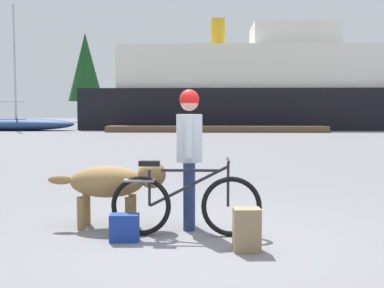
{
  "coord_description": "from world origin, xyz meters",
  "views": [
    {
      "loc": [
        0.07,
        -5.24,
        1.47
      ],
      "look_at": [
        -0.21,
        2.04,
        0.95
      ],
      "focal_mm": 44.46,
      "sensor_mm": 36.0,
      "label": 1
    }
  ],
  "objects_px": {
    "handbag_pannier": "(124,228)",
    "ferry_boat": "(260,90)",
    "bicycle": "(185,204)",
    "sailboat_moored": "(16,124)",
    "backpack": "(247,230)",
    "person_cyclist": "(189,145)",
    "dog": "(114,182)"
  },
  "relations": [
    {
      "from": "bicycle",
      "to": "handbag_pannier",
      "type": "bearing_deg",
      "value": -159.36
    },
    {
      "from": "person_cyclist",
      "to": "dog",
      "type": "height_order",
      "value": "person_cyclist"
    },
    {
      "from": "person_cyclist",
      "to": "ferry_boat",
      "type": "relative_size",
      "value": 0.06
    },
    {
      "from": "bicycle",
      "to": "ferry_boat",
      "type": "relative_size",
      "value": 0.07
    },
    {
      "from": "dog",
      "to": "handbag_pannier",
      "type": "height_order",
      "value": "dog"
    },
    {
      "from": "bicycle",
      "to": "backpack",
      "type": "height_order",
      "value": "bicycle"
    },
    {
      "from": "handbag_pannier",
      "to": "ferry_boat",
      "type": "bearing_deg",
      "value": 81.51
    },
    {
      "from": "ferry_boat",
      "to": "sailboat_moored",
      "type": "height_order",
      "value": "sailboat_moored"
    },
    {
      "from": "dog",
      "to": "ferry_boat",
      "type": "bearing_deg",
      "value": 80.93
    },
    {
      "from": "ferry_boat",
      "to": "backpack",
      "type": "bearing_deg",
      "value": -96.12
    },
    {
      "from": "handbag_pannier",
      "to": "ferry_boat",
      "type": "relative_size",
      "value": 0.01
    },
    {
      "from": "person_cyclist",
      "to": "dog",
      "type": "distance_m",
      "value": 1.05
    },
    {
      "from": "backpack",
      "to": "sailboat_moored",
      "type": "distance_m",
      "value": 31.81
    },
    {
      "from": "dog",
      "to": "ferry_boat",
      "type": "distance_m",
      "value": 32.59
    },
    {
      "from": "handbag_pannier",
      "to": "dog",
      "type": "bearing_deg",
      "value": 110.76
    },
    {
      "from": "bicycle",
      "to": "dog",
      "type": "relative_size",
      "value": 1.19
    },
    {
      "from": "handbag_pannier",
      "to": "sailboat_moored",
      "type": "height_order",
      "value": "sailboat_moored"
    },
    {
      "from": "backpack",
      "to": "sailboat_moored",
      "type": "relative_size",
      "value": 0.05
    },
    {
      "from": "bicycle",
      "to": "dog",
      "type": "bearing_deg",
      "value": 157.21
    },
    {
      "from": "handbag_pannier",
      "to": "sailboat_moored",
      "type": "bearing_deg",
      "value": 114.56
    },
    {
      "from": "dog",
      "to": "sailboat_moored",
      "type": "bearing_deg",
      "value": 114.64
    },
    {
      "from": "handbag_pannier",
      "to": "person_cyclist",
      "type": "bearing_deg",
      "value": 41.53
    },
    {
      "from": "bicycle",
      "to": "sailboat_moored",
      "type": "xyz_separation_m",
      "value": [
        -13.53,
        27.9,
        0.11
      ]
    },
    {
      "from": "person_cyclist",
      "to": "backpack",
      "type": "height_order",
      "value": "person_cyclist"
    },
    {
      "from": "bicycle",
      "to": "backpack",
      "type": "relative_size",
      "value": 3.9
    },
    {
      "from": "dog",
      "to": "ferry_boat",
      "type": "height_order",
      "value": "ferry_boat"
    },
    {
      "from": "bicycle",
      "to": "sailboat_moored",
      "type": "relative_size",
      "value": 0.2
    },
    {
      "from": "person_cyclist",
      "to": "sailboat_moored",
      "type": "xyz_separation_m",
      "value": [
        -13.56,
        27.53,
        -0.55
      ]
    },
    {
      "from": "ferry_boat",
      "to": "sailboat_moored",
      "type": "xyz_separation_m",
      "value": [
        -17.75,
        -4.57,
        -2.53
      ]
    },
    {
      "from": "backpack",
      "to": "ferry_boat",
      "type": "relative_size",
      "value": 0.02
    },
    {
      "from": "bicycle",
      "to": "person_cyclist",
      "type": "xyz_separation_m",
      "value": [
        0.04,
        0.37,
        0.66
      ]
    },
    {
      "from": "sailboat_moored",
      "to": "backpack",
      "type": "bearing_deg",
      "value": -63.48
    }
  ]
}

